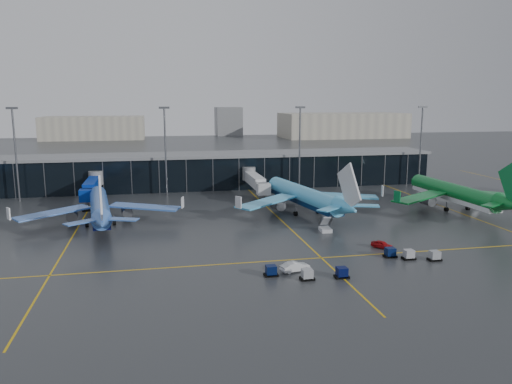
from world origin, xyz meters
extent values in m
plane|color=#282B2D|center=(0.00, 0.00, 0.00)|extent=(600.00, 600.00, 0.00)
cube|color=black|center=(0.00, 62.00, 5.00)|extent=(140.00, 16.00, 10.00)
cube|color=slate|center=(0.00, 62.00, 10.30)|extent=(142.00, 17.00, 0.80)
cylinder|color=#595B60|center=(-35.00, 53.50, 5.20)|extent=(4.00, 4.00, 4.00)
cube|color=navy|center=(-35.00, 40.00, 4.40)|extent=(3.00, 24.00, 3.00)
cylinder|color=#595B60|center=(-35.00, 32.50, 1.30)|extent=(1.00, 1.00, 2.60)
cylinder|color=#595B60|center=(10.00, 53.50, 5.20)|extent=(4.00, 4.00, 4.00)
cube|color=silver|center=(10.00, 40.00, 4.40)|extent=(3.00, 24.00, 3.00)
cylinder|color=#595B60|center=(10.00, 32.50, 1.30)|extent=(1.00, 1.00, 2.60)
cylinder|color=#595B60|center=(-55.00, 50.00, 12.50)|extent=(0.50, 0.50, 25.00)
cube|color=#595B60|center=(-55.00, 50.00, 25.20)|extent=(3.00, 0.40, 0.60)
cylinder|color=#595B60|center=(-15.00, 50.00, 12.50)|extent=(0.50, 0.50, 25.00)
cube|color=#595B60|center=(-15.00, 50.00, 25.20)|extent=(3.00, 0.40, 0.60)
cylinder|color=#595B60|center=(25.00, 50.00, 12.50)|extent=(0.50, 0.50, 25.00)
cube|color=#595B60|center=(25.00, 50.00, 25.20)|extent=(3.00, 0.40, 0.60)
cylinder|color=#595B60|center=(65.00, 50.00, 12.50)|extent=(0.50, 0.50, 25.00)
cube|color=#595B60|center=(65.00, 50.00, 25.20)|extent=(3.00, 0.40, 0.60)
cube|color=#B2AD99|center=(120.00, 260.00, 9.00)|extent=(90.00, 42.00, 18.00)
cube|color=#B2AD99|center=(-60.00, 280.00, 8.00)|extent=(70.00, 38.00, 16.00)
cube|color=#B2AD99|center=(40.00, 300.00, 11.00)|extent=(20.00, 20.00, 22.00)
cube|color=gold|center=(-35.00, 20.00, 0.01)|extent=(0.30, 120.00, 0.02)
cube|color=gold|center=(10.00, 20.00, 0.01)|extent=(0.30, 120.00, 0.02)
cube|color=gold|center=(55.00, 20.00, 0.01)|extent=(0.30, 120.00, 0.02)
cube|color=gold|center=(10.00, -15.00, 0.01)|extent=(220.00, 0.30, 0.02)
cube|color=black|center=(22.02, -17.00, 0.18)|extent=(2.20, 1.50, 0.36)
cube|color=#04123A|center=(22.02, -17.00, 0.95)|extent=(1.60, 1.50, 1.50)
cube|color=black|center=(24.62, -18.80, 0.18)|extent=(2.20, 1.50, 0.36)
cube|color=#9C9EA5|center=(24.62, -18.80, 0.95)|extent=(1.60, 1.50, 1.50)
cube|color=black|center=(28.68, -20.25, 0.18)|extent=(2.20, 1.50, 0.36)
cube|color=gray|center=(28.68, -20.25, 0.95)|extent=(1.60, 1.50, 1.50)
cube|color=black|center=(-0.76, -22.18, 0.18)|extent=(2.20, 1.50, 0.36)
cube|color=#041038|center=(-0.76, -22.18, 0.95)|extent=(1.60, 1.50, 1.50)
cube|color=black|center=(4.31, -24.93, 0.18)|extent=(2.20, 1.50, 0.36)
cube|color=gray|center=(4.31, -24.93, 0.95)|extent=(1.60, 1.50, 1.50)
cube|color=black|center=(9.85, -25.20, 0.18)|extent=(2.20, 1.50, 0.36)
cube|color=#040B3A|center=(9.85, -25.20, 0.95)|extent=(1.60, 1.50, 1.50)
cube|color=silver|center=(16.63, 1.90, 0.40)|extent=(2.36, 3.31, 0.80)
cube|color=silver|center=(16.63, 1.90, 2.30)|extent=(1.74, 2.91, 2.29)
imported|color=#A90D11|center=(22.99, -11.68, 0.70)|extent=(3.74, 4.27, 1.39)
imported|color=silver|center=(3.55, -20.88, 0.81)|extent=(5.16, 2.80, 1.61)
camera|label=1|loc=(-17.97, -94.97, 27.19)|focal=35.00mm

